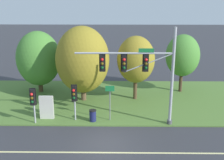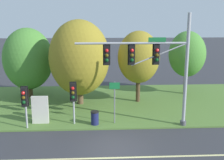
# 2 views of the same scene
# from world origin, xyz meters

# --- Properties ---
(ground_plane) EXTENTS (160.00, 160.00, 0.00)m
(ground_plane) POSITION_xyz_m (0.00, 0.00, 0.00)
(ground_plane) COLOR #333338
(lane_stripe) EXTENTS (36.00, 0.16, 0.01)m
(lane_stripe) POSITION_xyz_m (0.00, -1.20, 0.00)
(lane_stripe) COLOR beige
(lane_stripe) RESTS_ON ground
(grass_verge) EXTENTS (48.00, 11.50, 0.10)m
(grass_verge) POSITION_xyz_m (0.00, 8.25, 0.05)
(grass_verge) COLOR #517533
(grass_verge) RESTS_ON ground
(traffic_signal_mast) EXTENTS (7.29, 0.49, 7.36)m
(traffic_signal_mast) POSITION_xyz_m (2.60, 2.86, 4.41)
(traffic_signal_mast) COLOR #9EA0A5
(traffic_signal_mast) RESTS_ON grass_verge
(pedestrian_signal_near_kerb) EXTENTS (0.46, 0.55, 2.84)m
(pedestrian_signal_near_kerb) POSITION_xyz_m (-5.55, 2.69, 2.12)
(pedestrian_signal_near_kerb) COLOR #9EA0A5
(pedestrian_signal_near_kerb) RESTS_ON grass_verge
(pedestrian_signal_further_along) EXTENTS (0.46, 0.55, 2.95)m
(pedestrian_signal_further_along) POSITION_xyz_m (-2.54, 3.31, 2.21)
(pedestrian_signal_further_along) COLOR #9EA0A5
(pedestrian_signal_further_along) RESTS_ON grass_verge
(route_sign_post) EXTENTS (0.70, 0.08, 2.90)m
(route_sign_post) POSITION_xyz_m (0.21, 3.46, 1.94)
(route_sign_post) COLOR slate
(route_sign_post) RESTS_ON grass_verge
(tree_nearest_road) EXTENTS (4.35, 4.35, 6.17)m
(tree_nearest_road) POSITION_xyz_m (-7.03, 10.30, 3.54)
(tree_nearest_road) COLOR #4C3823
(tree_nearest_road) RESTS_ON grass_verge
(tree_left_of_mast) EXTENTS (4.87, 4.87, 6.91)m
(tree_left_of_mast) POSITION_xyz_m (-2.37, 7.95, 3.95)
(tree_left_of_mast) COLOR brown
(tree_left_of_mast) RESTS_ON grass_verge
(tree_behind_signpost) EXTENTS (3.47, 3.47, 5.99)m
(tree_behind_signpost) POSITION_xyz_m (2.50, 8.32, 3.90)
(tree_behind_signpost) COLOR #4C3823
(tree_behind_signpost) RESTS_ON grass_verge
(tree_mid_verge) EXTENTS (3.34, 3.34, 5.84)m
(tree_mid_verge) POSITION_xyz_m (7.27, 10.51, 3.83)
(tree_mid_verge) COLOR #423021
(tree_mid_verge) RESTS_ON grass_verge
(info_kiosk) EXTENTS (1.10, 0.24, 1.90)m
(info_kiosk) POSITION_xyz_m (-4.82, 3.69, 1.04)
(info_kiosk) COLOR beige
(info_kiosk) RESTS_ON grass_verge
(trash_bin) EXTENTS (0.56, 0.56, 0.93)m
(trash_bin) POSITION_xyz_m (-1.13, 3.26, 0.57)
(trash_bin) COLOR #191E4C
(trash_bin) RESTS_ON grass_verge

